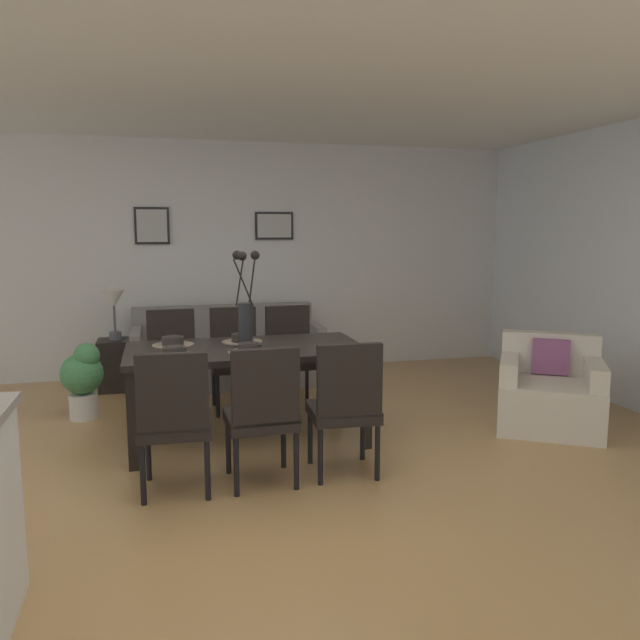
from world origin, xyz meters
TOP-DOWN VIEW (x-y plane):
  - ground_plane at (0.00, 0.00)m, footprint 9.00×9.00m
  - back_wall_panel at (0.00, 3.25)m, footprint 9.00×0.10m
  - ceiling_panel at (0.00, 0.40)m, footprint 9.00×7.20m
  - dining_table at (0.10, 0.80)m, footprint 1.80×0.95m
  - dining_chair_near_left at (-0.47, -0.11)m, footprint 0.47×0.47m
  - dining_chair_near_right at (-0.43, 1.69)m, footprint 0.46×0.46m
  - dining_chair_far_left at (0.08, -0.11)m, footprint 0.45×0.45m
  - dining_chair_far_right at (0.12, 1.71)m, footprint 0.44×0.44m
  - dining_chair_mid_left at (0.63, -0.09)m, footprint 0.47×0.47m
  - dining_chair_mid_right at (0.64, 1.69)m, footprint 0.46×0.46m
  - centerpiece_vase at (0.10, 0.80)m, footprint 0.21×0.23m
  - placemat_near_left at (-0.44, 0.58)m, footprint 0.32×0.32m
  - bowl_near_left at (-0.44, 0.58)m, footprint 0.17×0.17m
  - placemat_near_right at (-0.44, 1.01)m, footprint 0.32×0.32m
  - bowl_near_right at (-0.44, 1.01)m, footprint 0.17×0.17m
  - placemat_far_left at (0.10, 0.58)m, footprint 0.32×0.32m
  - bowl_far_left at (0.10, 0.58)m, footprint 0.17×0.17m
  - placemat_far_right at (0.10, 1.01)m, footprint 0.32×0.32m
  - bowl_far_right at (0.10, 1.01)m, footprint 0.17×0.17m
  - sofa at (0.16, 2.70)m, footprint 1.96×0.84m
  - side_table at (-0.97, 2.66)m, footprint 0.36×0.36m
  - table_lamp at (-0.97, 2.66)m, footprint 0.22×0.22m
  - armchair at (2.59, 0.49)m, footprint 1.10×1.10m
  - framed_picture_left at (-0.57, 3.18)m, footprint 0.37×0.03m
  - framed_picture_center at (0.77, 3.18)m, footprint 0.44×0.03m
  - potted_plant at (-1.19, 1.70)m, footprint 0.36×0.36m

SIDE VIEW (x-z plane):
  - ground_plane at x=0.00m, z-range 0.00..0.00m
  - side_table at x=-0.97m, z-range 0.00..0.52m
  - sofa at x=0.16m, z-range -0.12..0.68m
  - armchair at x=2.59m, z-range -0.09..0.66m
  - potted_plant at x=-1.19m, z-range 0.04..0.71m
  - dining_chair_near_left at x=-0.47m, z-range 0.05..0.97m
  - dining_chair_near_right at x=-0.43m, z-range 0.05..0.97m
  - dining_chair_far_left at x=0.08m, z-range 0.05..0.97m
  - dining_chair_far_right at x=0.12m, z-range 0.05..0.97m
  - dining_chair_mid_left at x=0.63m, z-range 0.05..0.97m
  - dining_chair_mid_right at x=0.64m, z-range 0.05..0.97m
  - dining_table at x=0.10m, z-range 0.29..1.03m
  - placemat_near_left at x=-0.44m, z-range 0.74..0.75m
  - placemat_near_right at x=-0.44m, z-range 0.74..0.75m
  - placemat_far_left at x=0.10m, z-range 0.74..0.75m
  - placemat_far_right at x=0.10m, z-range 0.74..0.75m
  - bowl_near_left at x=-0.44m, z-range 0.75..0.81m
  - bowl_near_right at x=-0.44m, z-range 0.75..0.81m
  - bowl_far_left at x=0.10m, z-range 0.75..0.81m
  - bowl_far_right at x=0.10m, z-range 0.75..0.81m
  - table_lamp at x=-0.97m, z-range 0.64..1.15m
  - centerpiece_vase at x=0.10m, z-range 0.66..1.39m
  - back_wall_panel at x=0.00m, z-range 0.00..2.60m
  - framed_picture_left at x=-0.57m, z-range 1.47..1.87m
  - framed_picture_center at x=0.77m, z-range 1.51..1.83m
  - ceiling_panel at x=0.00m, z-range 2.60..2.68m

